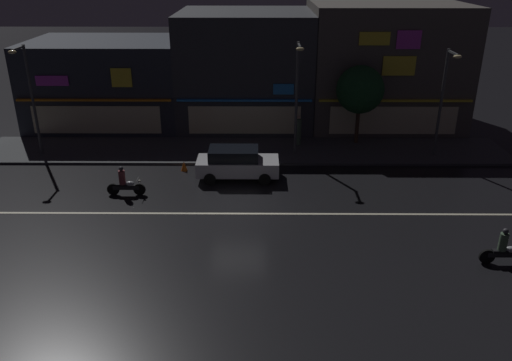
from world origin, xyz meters
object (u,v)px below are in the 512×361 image
object	(u,v)px
pedestrian_on_sidewalk	(298,131)
motorcycle_following	(504,249)
parked_car_near_kerb	(237,163)
streetlamp_mid	(297,90)
streetlamp_east	(444,94)
traffic_cone	(184,166)
motorcycle_lead	(125,183)
streetlamp_west	(29,91)

from	to	relation	value
pedestrian_on_sidewalk	motorcycle_following	xyz separation A→B (m)	(6.93, -13.34, -0.35)
pedestrian_on_sidewalk	parked_car_near_kerb	distance (m)	6.22
motorcycle_following	pedestrian_on_sidewalk	bearing A→B (deg)	-65.02
streetlamp_mid	streetlamp_east	size ratio (longest dim) A/B	1.06
streetlamp_mid	traffic_cone	distance (m)	7.60
pedestrian_on_sidewalk	traffic_cone	size ratio (longest dim) A/B	3.33
traffic_cone	streetlamp_east	bearing A→B (deg)	7.60
parked_car_near_kerb	traffic_cone	distance (m)	3.18
motorcycle_lead	motorcycle_following	size ratio (longest dim) A/B	1.00
streetlamp_mid	motorcycle_following	world-z (taller)	streetlamp_mid
streetlamp_east	motorcycle_following	size ratio (longest dim) A/B	3.23
streetlamp_mid	motorcycle_lead	xyz separation A→B (m)	(-8.72, -5.38, -3.37)
motorcycle_lead	traffic_cone	bearing A→B (deg)	50.15
parked_car_near_kerb	motorcycle_following	distance (m)	13.39
traffic_cone	streetlamp_mid	bearing A→B (deg)	19.08
pedestrian_on_sidewalk	traffic_cone	distance (m)	7.73
streetlamp_east	traffic_cone	world-z (taller)	streetlamp_east
streetlamp_mid	motorcycle_lead	bearing A→B (deg)	-148.34
streetlamp_mid	parked_car_near_kerb	size ratio (longest dim) A/B	1.51
streetlamp_mid	streetlamp_east	bearing A→B (deg)	-1.69
streetlamp_east	parked_car_near_kerb	size ratio (longest dim) A/B	1.43
streetlamp_west	traffic_cone	world-z (taller)	streetlamp_west
streetlamp_mid	motorcycle_lead	size ratio (longest dim) A/B	3.41
motorcycle_lead	motorcycle_following	bearing A→B (deg)	-23.26
streetlamp_west	streetlamp_mid	world-z (taller)	streetlamp_mid
streetlamp_mid	pedestrian_on_sidewalk	distance (m)	3.57
parked_car_near_kerb	traffic_cone	bearing A→B (deg)	160.77
pedestrian_on_sidewalk	motorcycle_lead	distance (m)	11.57
motorcycle_lead	streetlamp_east	bearing A→B (deg)	14.58
streetlamp_mid	motorcycle_following	bearing A→B (deg)	-57.79
streetlamp_mid	motorcycle_following	distance (m)	13.96
motorcycle_lead	motorcycle_following	distance (m)	17.07
pedestrian_on_sidewalk	motorcycle_following	size ratio (longest dim) A/B	0.96
streetlamp_east	parked_car_near_kerb	distance (m)	12.19
streetlamp_east	motorcycle_following	bearing A→B (deg)	-94.74
streetlamp_west	parked_car_near_kerb	bearing A→B (deg)	-14.57
motorcycle_lead	parked_car_near_kerb	bearing A→B (deg)	19.58
streetlamp_mid	pedestrian_on_sidewalk	size ratio (longest dim) A/B	3.54
streetlamp_mid	traffic_cone	world-z (taller)	streetlamp_mid
streetlamp_west	traffic_cone	distance (m)	9.69
streetlamp_east	pedestrian_on_sidewalk	xyz separation A→B (m)	(-7.86, 2.12, -2.84)
motorcycle_following	traffic_cone	bearing A→B (deg)	-37.08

